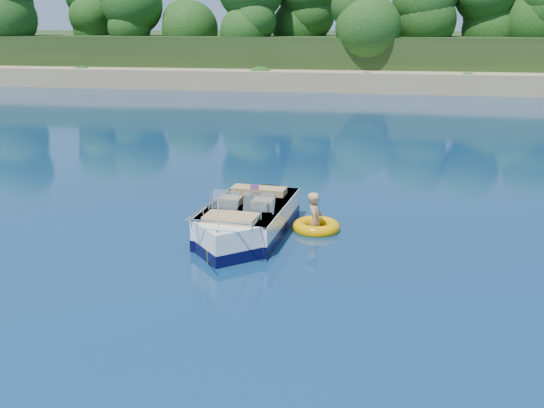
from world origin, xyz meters
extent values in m
plane|color=#091E40|center=(0.00, 0.00, 0.00)|extent=(160.00, 160.00, 0.00)
cube|color=#977E58|center=(0.00, 38.00, 0.50)|extent=(170.00, 8.00, 2.00)
cube|color=black|center=(0.00, 65.00, 1.00)|extent=(170.00, 56.00, 6.00)
cylinder|color=#322210|center=(-18.00, 40.50, 3.10)|extent=(0.44, 0.44, 3.20)
sphere|color=black|center=(-18.00, 40.50, 6.14)|extent=(5.28, 5.28, 5.28)
cylinder|color=#322210|center=(0.00, 42.00, 3.30)|extent=(0.44, 0.44, 3.60)
sphere|color=black|center=(0.00, 42.00, 6.72)|extent=(5.94, 5.94, 5.94)
cube|color=white|center=(-0.46, 1.72, 0.27)|extent=(2.01, 3.50, 0.94)
cube|color=white|center=(-0.56, 0.12, 0.27)|extent=(1.79, 1.79, 0.94)
cube|color=black|center=(-0.46, 1.72, 0.14)|extent=(2.04, 3.53, 0.27)
cube|color=black|center=(-0.56, 0.12, 0.14)|extent=(1.83, 1.83, 0.27)
cube|color=tan|center=(-0.44, 1.99, 0.54)|extent=(1.59, 2.46, 0.09)
cube|color=white|center=(-0.46, 1.72, 0.72)|extent=(2.04, 3.50, 0.05)
cube|color=black|center=(-0.34, 3.57, 0.31)|extent=(0.51, 0.35, 0.81)
cube|color=#8C9EA5|center=(-0.90, 1.12, 0.98)|extent=(0.73, 0.37, 0.43)
cube|color=#8C9EA5|center=(-0.10, 1.07, 0.98)|extent=(0.72, 0.29, 0.43)
cube|color=tan|center=(-0.88, 1.52, 0.74)|extent=(0.52, 0.52, 0.36)
cube|color=tan|center=(-0.07, 1.47, 0.74)|extent=(0.52, 0.52, 0.36)
cube|color=tan|center=(-0.40, 2.62, 0.74)|extent=(1.43, 0.58, 0.34)
cube|color=tan|center=(-0.55, 0.29, 0.73)|extent=(1.22, 0.75, 0.30)
cylinder|color=white|center=(-0.61, -0.56, 1.13)|extent=(0.03, 0.03, 0.76)
cube|color=red|center=(-0.18, 1.07, 1.34)|extent=(0.20, 0.03, 0.13)
cube|color=silver|center=(-0.61, -0.61, 0.77)|extent=(0.09, 0.06, 0.04)
cylinder|color=yellow|center=(-0.77, -0.91, 0.31)|extent=(0.29, 0.93, 0.69)
torus|color=#F7A600|center=(1.16, 2.16, 0.08)|extent=(1.53, 1.53, 0.32)
torus|color=red|center=(1.16, 2.16, 0.10)|extent=(1.26, 1.26, 0.10)
imported|color=tan|center=(1.13, 2.15, 0.00)|extent=(0.38, 0.84, 1.65)
camera|label=1|loc=(2.75, -12.23, 4.97)|focal=40.00mm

